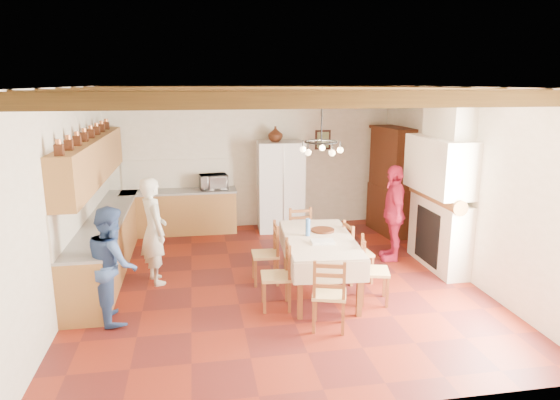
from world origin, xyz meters
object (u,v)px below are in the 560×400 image
at_px(chair_left_far, 265,253).
at_px(dining_table, 319,243).
at_px(chair_end_far, 302,237).
at_px(refrigerator, 280,186).
at_px(hutch, 391,181).
at_px(chair_left_near, 276,275).
at_px(person_woman_blue, 112,264).
at_px(person_woman_red, 393,213).
at_px(chair_right_near, 374,270).
at_px(chair_right_far, 358,252).
at_px(person_man, 154,231).
at_px(microwave, 214,182).
at_px(chair_end_near, 329,293).

bearing_deg(chair_left_far, dining_table, 58.74).
bearing_deg(chair_end_far, refrigerator, 89.28).
relative_size(hutch, chair_left_near, 2.28).
relative_size(person_woman_blue, person_woman_red, 0.91).
bearing_deg(chair_right_near, refrigerator, 25.09).
xyz_separation_m(hutch, chair_right_far, (-1.49, -2.39, -0.62)).
distance_m(chair_right_far, person_man, 3.19).
xyz_separation_m(dining_table, chair_left_far, (-0.74, 0.48, -0.28)).
relative_size(chair_left_near, chair_end_far, 1.00).
xyz_separation_m(refrigerator, chair_right_near, (0.69, -3.81, -0.46)).
height_order(chair_left_near, microwave, microwave).
xyz_separation_m(refrigerator, chair_end_far, (0.01, -2.14, -0.46)).
distance_m(person_man, microwave, 2.83).
distance_m(hutch, person_woman_red, 1.65).
xyz_separation_m(hutch, chair_end_near, (-2.35, -3.83, -0.62)).
bearing_deg(microwave, refrigerator, -11.58).
bearing_deg(person_man, refrigerator, -64.40).
xyz_separation_m(chair_right_near, chair_right_far, (0.02, 0.79, 0.00)).
xyz_separation_m(chair_right_near, chair_end_far, (-0.68, 1.67, 0.00)).
relative_size(hutch, person_woman_red, 1.30).
bearing_deg(chair_right_far, refrigerator, 8.76).
xyz_separation_m(chair_left_near, chair_left_far, (-0.02, 0.92, 0.00)).
distance_m(person_man, person_woman_blue, 1.28).
height_order(person_man, microwave, person_man).
relative_size(chair_left_far, person_woman_blue, 0.62).
bearing_deg(chair_end_far, chair_right_far, -52.78).
relative_size(chair_left_far, chair_right_near, 1.00).
bearing_deg(hutch, chair_end_near, -128.06).
xyz_separation_m(hutch, person_woman_red, (-0.57, -1.53, -0.25)).
height_order(chair_left_near, person_woman_blue, person_woman_blue).
relative_size(chair_left_far, person_man, 0.57).
bearing_deg(chair_left_far, chair_left_near, 2.76).
height_order(chair_right_far, person_woman_red, person_woman_red).
relative_size(chair_right_near, person_woman_red, 0.57).
height_order(chair_right_near, chair_right_far, same).
bearing_deg(person_woman_blue, dining_table, -98.81).
relative_size(refrigerator, chair_end_far, 1.96).
bearing_deg(chair_end_far, chair_left_near, -115.28).
bearing_deg(dining_table, microwave, 112.17).
relative_size(dining_table, person_woman_blue, 1.30).
bearing_deg(chair_end_near, person_woman_blue, 2.30).
xyz_separation_m(chair_left_far, chair_end_far, (0.75, 0.70, 0.00)).
xyz_separation_m(chair_right_far, person_man, (-3.13, 0.50, 0.36)).
bearing_deg(chair_right_near, chair_left_near, 102.86).
relative_size(hutch, chair_left_far, 2.28).
distance_m(chair_right_near, chair_end_far, 1.80).
distance_m(chair_left_far, chair_right_near, 1.72).
bearing_deg(chair_left_near, dining_table, 125.91).
bearing_deg(person_woman_blue, chair_left_near, -107.74).
height_order(chair_end_far, person_woman_blue, person_woman_blue).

